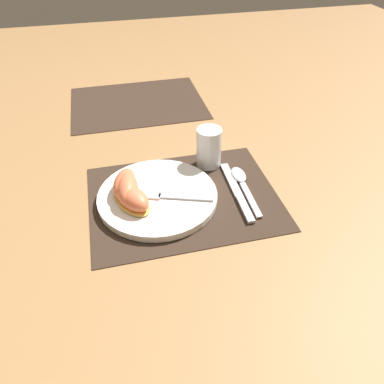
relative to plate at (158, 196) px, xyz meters
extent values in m
plane|color=#A37547|center=(0.06, -0.01, -0.01)|extent=(3.00, 3.00, 0.00)
cube|color=#38281E|center=(0.06, -0.01, -0.01)|extent=(0.43, 0.33, 0.00)
cube|color=#38281E|center=(0.02, 0.50, -0.01)|extent=(0.43, 0.33, 0.00)
cylinder|color=white|center=(0.00, 0.00, 0.00)|extent=(0.27, 0.27, 0.02)
cylinder|color=silver|center=(0.15, 0.11, 0.04)|extent=(0.06, 0.06, 0.10)
cylinder|color=yellow|center=(0.15, 0.11, 0.01)|extent=(0.05, 0.05, 0.04)
cube|color=silver|center=(0.18, -0.08, 0.00)|extent=(0.02, 0.09, 0.01)
cube|color=silver|center=(0.18, 0.03, -0.01)|extent=(0.02, 0.13, 0.01)
cube|color=silver|center=(0.20, -0.05, -0.01)|extent=(0.02, 0.12, 0.01)
ellipsoid|color=silver|center=(0.21, 0.04, 0.00)|extent=(0.04, 0.06, 0.01)
cube|color=silver|center=(0.06, -0.03, 0.01)|extent=(0.12, 0.05, 0.00)
cube|color=silver|center=(-0.03, 0.00, 0.01)|extent=(0.08, 0.05, 0.00)
ellipsoid|color=#F7C656|center=(-0.07, 0.03, 0.01)|extent=(0.08, 0.11, 0.01)
ellipsoid|color=#F2754C|center=(-0.07, 0.03, 0.03)|extent=(0.07, 0.11, 0.04)
ellipsoid|color=#F7C656|center=(-0.06, 0.01, 0.01)|extent=(0.06, 0.12, 0.01)
ellipsoid|color=#F2754C|center=(-0.06, 0.01, 0.03)|extent=(0.06, 0.11, 0.05)
ellipsoid|color=#F7C656|center=(-0.06, -0.03, 0.01)|extent=(0.10, 0.11, 0.01)
ellipsoid|color=#F2754C|center=(-0.06, -0.03, 0.03)|extent=(0.09, 0.11, 0.04)
camera|label=1|loc=(-0.08, -0.65, 0.55)|focal=35.00mm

